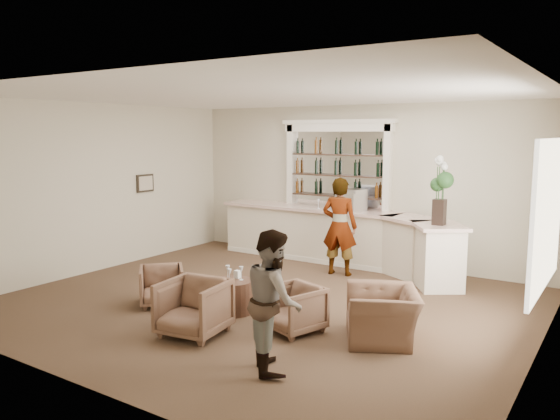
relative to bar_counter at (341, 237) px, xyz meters
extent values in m
plane|color=brown|center=(0.16, -3.00, -0.57)|extent=(8.00, 8.00, 0.00)
cube|color=beige|center=(0.16, 0.50, 1.08)|extent=(8.00, 0.04, 3.30)
cube|color=beige|center=(-3.84, -3.00, 1.08)|extent=(0.04, 7.00, 3.30)
cube|color=beige|center=(4.16, -3.00, 1.08)|extent=(0.04, 7.00, 3.30)
cube|color=white|center=(0.16, -3.00, 2.73)|extent=(8.00, 7.00, 0.04)
cube|color=white|center=(4.13, -2.50, 1.13)|extent=(0.05, 2.40, 1.90)
cube|color=black|center=(-3.81, -1.80, 1.08)|extent=(0.04, 0.46, 0.38)
cube|color=#C2B29A|center=(-3.78, -1.80, 1.08)|extent=(0.01, 0.38, 0.30)
cube|color=white|center=(-0.84, 0.15, -0.03)|extent=(4.00, 0.70, 1.08)
cube|color=beige|center=(-0.84, 0.13, 0.54)|extent=(4.10, 0.82, 0.06)
cube|color=white|center=(1.51, -0.08, -0.03)|extent=(1.12, 1.04, 1.08)
cube|color=beige|center=(1.51, -0.10, 0.54)|extent=(1.27, 1.19, 0.06)
cube|color=white|center=(2.21, -0.60, -0.03)|extent=(1.08, 1.14, 1.08)
cube|color=beige|center=(2.21, -0.62, 0.54)|extent=(1.24, 1.29, 0.06)
cube|color=white|center=(-0.84, -0.18, -0.52)|extent=(4.00, 0.06, 0.10)
cube|color=white|center=(-0.34, 0.48, 1.38)|extent=(2.15, 0.02, 1.65)
cube|color=white|center=(-1.49, 0.42, 0.88)|extent=(0.14, 0.16, 2.90)
cube|color=white|center=(0.81, 0.42, 0.88)|extent=(0.14, 0.16, 2.90)
cube|color=white|center=(-0.34, 0.42, 2.27)|extent=(2.52, 0.16, 0.18)
cube|color=white|center=(-0.34, 0.42, 2.39)|extent=(2.64, 0.20, 0.08)
cube|color=#36241B|center=(-0.34, 0.37, 0.81)|extent=(2.05, 0.20, 0.03)
cube|color=#36241B|center=(-0.34, 0.37, 1.25)|extent=(2.05, 0.20, 0.03)
cube|color=#36241B|center=(-0.34, 0.37, 1.69)|extent=(2.05, 0.20, 0.03)
cylinder|color=#452A1E|center=(0.02, -3.65, -0.32)|extent=(0.62, 0.62, 0.50)
imported|color=gray|center=(0.34, -0.74, 0.37)|extent=(0.75, 0.56, 1.89)
imported|color=gray|center=(1.66, -4.98, 0.24)|extent=(0.99, 1.01, 1.63)
imported|color=brown|center=(-1.15, -3.98, -0.26)|extent=(0.96, 0.96, 0.63)
imported|color=brown|center=(0.17, -4.69, -0.19)|extent=(0.92, 0.94, 0.76)
imported|color=brown|center=(1.23, -3.85, -0.25)|extent=(0.89, 0.90, 0.65)
imported|color=brown|center=(2.36, -3.45, -0.24)|extent=(1.29, 1.34, 0.68)
cube|color=silver|center=(0.18, 0.08, 0.79)|extent=(0.61, 0.55, 0.45)
cube|color=black|center=(2.23, -0.68, 0.79)|extent=(0.20, 0.20, 0.45)
cube|color=white|center=(0.00, -3.51, -0.01)|extent=(0.08, 0.08, 0.12)
camera|label=1|loc=(5.02, -9.99, 2.13)|focal=35.00mm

